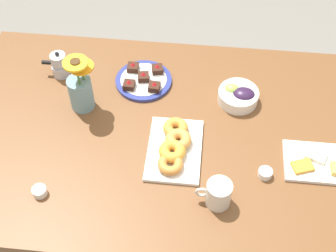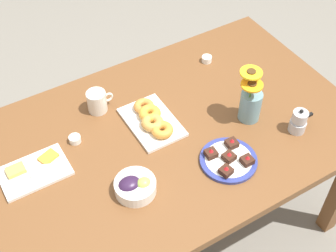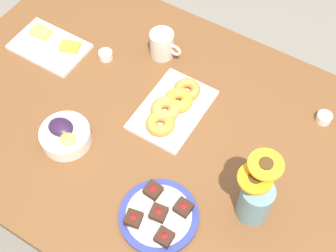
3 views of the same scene
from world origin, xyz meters
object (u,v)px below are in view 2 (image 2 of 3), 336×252
at_px(jam_cup_honey, 75,139).
at_px(flower_vase, 250,103).
at_px(jam_cup_berry, 207,59).
at_px(grape_bowl, 135,186).
at_px(croissant_platter, 152,120).
at_px(dining_table, 168,146).
at_px(cheese_platter, 34,171).
at_px(dessert_plate, 229,159).
at_px(moka_pot, 299,122).
at_px(coffee_mug, 97,101).

height_order(jam_cup_honey, flower_vase, flower_vase).
bearing_deg(jam_cup_honey, jam_cup_berry, 11.35).
xyz_separation_m(grape_bowl, croissant_platter, (0.22, 0.27, -0.01)).
bearing_deg(jam_cup_berry, grape_bowl, -143.08).
bearing_deg(flower_vase, jam_cup_berry, 81.61).
height_order(croissant_platter, jam_cup_berry, croissant_platter).
height_order(dining_table, croissant_platter, croissant_platter).
bearing_deg(cheese_platter, croissant_platter, -0.89).
distance_m(dining_table, croissant_platter, 0.14).
distance_m(jam_cup_honey, dessert_plate, 0.62).
relative_size(dessert_plate, flower_vase, 0.91).
distance_m(grape_bowl, jam_cup_honey, 0.35).
relative_size(cheese_platter, moka_pot, 2.18).
distance_m(grape_bowl, flower_vase, 0.60).
height_order(coffee_mug, cheese_platter, coffee_mug).
bearing_deg(moka_pot, coffee_mug, 140.99).
relative_size(dining_table, cheese_platter, 6.15).
bearing_deg(grape_bowl, dining_table, 36.41).
height_order(flower_vase, moka_pot, flower_vase).
xyz_separation_m(jam_cup_honey, flower_vase, (0.69, -0.25, 0.07)).
relative_size(jam_cup_honey, dessert_plate, 0.21).
bearing_deg(cheese_platter, jam_cup_berry, 12.85).
distance_m(coffee_mug, grape_bowl, 0.46).
bearing_deg(jam_cup_honey, dessert_plate, -40.41).
height_order(grape_bowl, flower_vase, flower_vase).
relative_size(dessert_plate, moka_pot, 1.90).
bearing_deg(jam_cup_honey, grape_bowl, -74.43).
distance_m(coffee_mug, jam_cup_honey, 0.20).
xyz_separation_m(dessert_plate, flower_vase, (0.21, 0.15, 0.08)).
relative_size(dining_table, grape_bowl, 10.31).
distance_m(cheese_platter, flower_vase, 0.90).
bearing_deg(coffee_mug, cheese_platter, -152.64).
bearing_deg(moka_pot, croissant_platter, 145.67).
relative_size(dining_table, dessert_plate, 7.07).
height_order(grape_bowl, jam_cup_honey, grape_bowl).
xyz_separation_m(cheese_platter, jam_cup_honey, (0.20, 0.07, 0.01)).
xyz_separation_m(jam_cup_berry, dessert_plate, (-0.27, -0.55, -0.00)).
bearing_deg(dining_table, jam_cup_honey, 156.50).
distance_m(dining_table, cheese_platter, 0.56).
height_order(croissant_platter, jam_cup_honey, croissant_platter).
xyz_separation_m(grape_bowl, flower_vase, (0.59, 0.09, 0.06)).
distance_m(coffee_mug, flower_vase, 0.64).
height_order(cheese_platter, jam_cup_honey, cheese_platter).
relative_size(jam_cup_honey, moka_pot, 0.40).
distance_m(dining_table, jam_cup_honey, 0.39).
bearing_deg(dining_table, coffee_mug, 125.11).
xyz_separation_m(dining_table, jam_cup_berry, (0.40, 0.30, 0.10)).
relative_size(flower_vase, moka_pot, 2.10).
relative_size(coffee_mug, croissant_platter, 0.42).
xyz_separation_m(dining_table, moka_pot, (0.47, -0.26, 0.13)).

